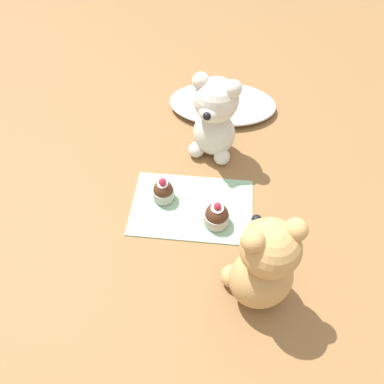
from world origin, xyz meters
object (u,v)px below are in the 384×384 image
(teddy_bear_cream, at_px, (215,118))
(teddy_bear_tan, at_px, (263,266))
(cupcake_near_cream_bear, at_px, (163,191))
(cupcake_near_tan_bear, at_px, (217,216))

(teddy_bear_cream, relative_size, teddy_bear_tan, 0.96)
(cupcake_near_cream_bear, bearing_deg, teddy_bear_tan, -44.42)
(teddy_bear_cream, relative_size, cupcake_near_cream_bear, 3.44)
(cupcake_near_tan_bear, bearing_deg, teddy_bear_cream, 95.70)
(cupcake_near_tan_bear, bearing_deg, teddy_bear_tan, -60.42)
(teddy_bear_tan, distance_m, cupcake_near_tan_bear, 0.19)
(cupcake_near_cream_bear, xyz_separation_m, cupcake_near_tan_bear, (0.12, -0.05, -0.00))
(teddy_bear_tan, xyz_separation_m, cupcake_near_cream_bear, (-0.21, 0.21, -0.08))
(teddy_bear_cream, height_order, teddy_bear_tan, teddy_bear_tan)
(cupcake_near_cream_bear, bearing_deg, cupcake_near_tan_bear, -23.74)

